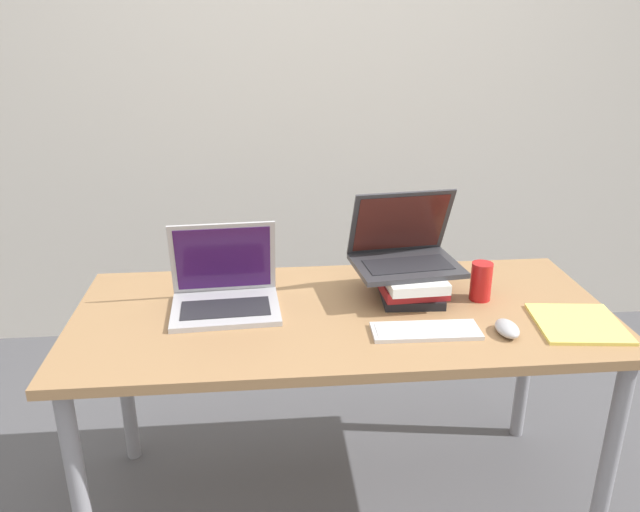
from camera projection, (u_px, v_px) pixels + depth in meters
name	position (u px, v px, depth m)	size (l,w,h in m)	color
wall_back	(309.00, 64.00, 2.89)	(8.00, 0.05, 2.70)	silver
desk	(342.00, 332.00, 1.92)	(1.62, 0.72, 0.73)	#9E754C
laptop_left	(225.00, 291.00, 1.90)	(0.34, 0.27, 0.26)	#B2B2B7
book_stack	(410.00, 283.00, 1.97)	(0.21, 0.29, 0.09)	black
laptop_on_books	(404.00, 251.00, 1.97)	(0.35, 0.28, 0.24)	#333338
wireless_keyboard	(426.00, 331.00, 1.76)	(0.31, 0.12, 0.01)	silver
mouse	(507.00, 328.00, 1.75)	(0.06, 0.10, 0.04)	#B2B2B7
notepad	(578.00, 324.00, 1.80)	(0.27, 0.27, 0.01)	#EFE066
soda_can	(481.00, 281.00, 1.95)	(0.07, 0.07, 0.12)	red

